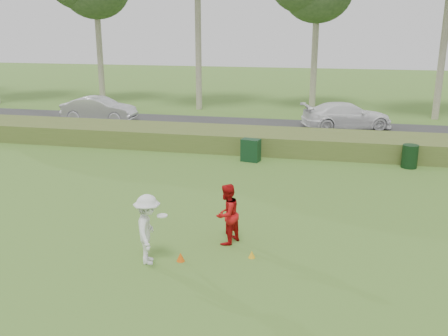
% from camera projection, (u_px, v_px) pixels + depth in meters
% --- Properties ---
extents(ground, '(120.00, 120.00, 0.00)m').
position_uv_depth(ground, '(192.00, 255.00, 13.35)').
color(ground, '#3E6C24').
rests_on(ground, ground).
extents(reed_strip, '(80.00, 3.00, 0.90)m').
position_uv_depth(reed_strip, '(259.00, 140.00, 24.49)').
color(reed_strip, '#4A5E25').
rests_on(reed_strip, ground).
extents(park_road, '(80.00, 6.00, 0.06)m').
position_uv_depth(park_road, '(271.00, 129.00, 29.30)').
color(park_road, '#2D2D2D').
rests_on(park_road, ground).
extents(player_white, '(1.03, 1.33, 1.84)m').
position_uv_depth(player_white, '(148.00, 229.00, 12.71)').
color(player_white, white).
rests_on(player_white, ground).
extents(player_red, '(0.95, 1.04, 1.74)m').
position_uv_depth(player_red, '(227.00, 214.00, 13.86)').
color(player_red, red).
rests_on(player_red, ground).
extents(cone_orange, '(0.22, 0.22, 0.24)m').
position_uv_depth(cone_orange, '(181.00, 257.00, 12.99)').
color(cone_orange, '#E5570C').
rests_on(cone_orange, ground).
extents(cone_yellow, '(0.18, 0.18, 0.20)m').
position_uv_depth(cone_yellow, '(252.00, 254.00, 13.18)').
color(cone_yellow, gold).
rests_on(cone_yellow, ground).
extents(utility_cabinet, '(0.90, 0.66, 1.01)m').
position_uv_depth(utility_cabinet, '(251.00, 150.00, 22.36)').
color(utility_cabinet, '#11331B').
rests_on(utility_cabinet, ground).
extents(trash_bin, '(0.79, 0.79, 1.00)m').
position_uv_depth(trash_bin, '(410.00, 156.00, 21.34)').
color(trash_bin, black).
rests_on(trash_bin, ground).
extents(car_mid, '(4.63, 1.71, 1.51)m').
position_uv_depth(car_mid, '(99.00, 109.00, 31.25)').
color(car_mid, silver).
rests_on(car_mid, park_road).
extents(car_right, '(5.59, 3.66, 1.51)m').
position_uv_depth(car_right, '(347.00, 116.00, 29.01)').
color(car_right, white).
rests_on(car_right, park_road).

